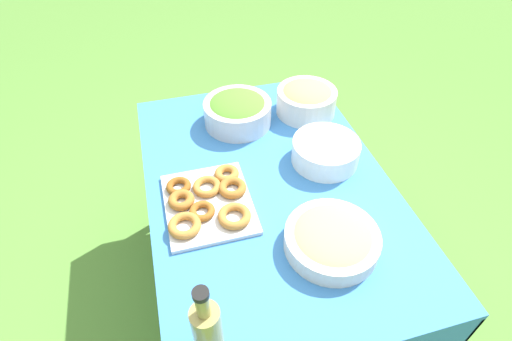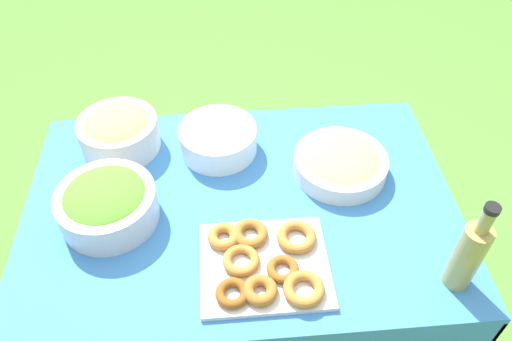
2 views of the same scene
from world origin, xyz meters
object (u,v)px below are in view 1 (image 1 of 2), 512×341
pasta_bowl (332,239)px  donut_platter (208,201)px  plate_stack (325,152)px  salad_bowl (238,111)px  olive_oil_bottle (208,332)px  bread_bowl (306,99)px

pasta_bowl → donut_platter: size_ratio=0.85×
pasta_bowl → plate_stack: bearing=-19.6°
salad_bowl → olive_oil_bottle: olive_oil_bottle is taller
pasta_bowl → salad_bowl: bearing=10.5°
salad_bowl → donut_platter: bearing=154.3°
plate_stack → olive_oil_bottle: olive_oil_bottle is taller
salad_bowl → pasta_bowl: 0.76m
donut_platter → plate_stack: bearing=-77.2°
donut_platter → pasta_bowl: bearing=-128.9°
bread_bowl → salad_bowl: bearing=89.9°
salad_bowl → bread_bowl: (-0.00, -0.33, 0.00)m
plate_stack → donut_platter: bearing=102.8°
salad_bowl → pasta_bowl: salad_bowl is taller
salad_bowl → donut_platter: (-0.46, 0.22, -0.05)m
bread_bowl → olive_oil_bottle: bearing=147.2°
pasta_bowl → olive_oil_bottle: (-0.24, 0.44, 0.08)m
plate_stack → olive_oil_bottle: size_ratio=0.84×
salad_bowl → olive_oil_bottle: bearing=162.6°
plate_stack → salad_bowl: bearing=39.3°
salad_bowl → donut_platter: 0.51m
pasta_bowl → bread_bowl: 0.77m
pasta_bowl → donut_platter: bearing=51.1°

